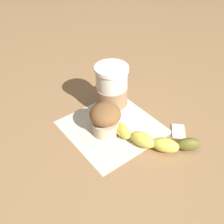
% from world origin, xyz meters
% --- Properties ---
extents(ground_plane, '(3.00, 3.00, 0.00)m').
position_xyz_m(ground_plane, '(0.00, 0.00, 0.00)').
color(ground_plane, '#936D47').
extents(paper_napkin, '(0.26, 0.26, 0.00)m').
position_xyz_m(paper_napkin, '(0.00, 0.00, 0.00)').
color(paper_napkin, beige).
rests_on(paper_napkin, ground_plane).
extents(coffee_cup, '(0.09, 0.09, 0.14)m').
position_xyz_m(coffee_cup, '(-0.05, 0.05, 0.07)').
color(coffee_cup, silver).
rests_on(coffee_cup, paper_napkin).
extents(muffin, '(0.08, 0.08, 0.08)m').
position_xyz_m(muffin, '(0.00, -0.02, 0.05)').
color(muffin, beige).
rests_on(muffin, paper_napkin).
extents(banana, '(0.21, 0.12, 0.03)m').
position_xyz_m(banana, '(0.12, 0.02, 0.02)').
color(banana, '#D6CC4C').
rests_on(banana, paper_napkin).
extents(sugar_packet, '(0.05, 0.06, 0.01)m').
position_xyz_m(sugar_packet, '(0.14, 0.10, 0.00)').
color(sugar_packet, white).
rests_on(sugar_packet, ground_plane).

